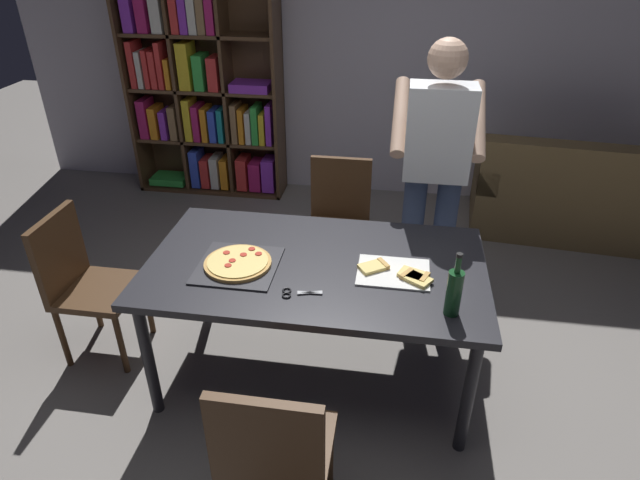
{
  "coord_description": "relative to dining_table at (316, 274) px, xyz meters",
  "views": [
    {
      "loc": [
        0.38,
        -2.3,
        2.26
      ],
      "look_at": [
        0.0,
        0.15,
        0.8
      ],
      "focal_mm": 30.1,
      "sensor_mm": 36.0,
      "label": 1
    }
  ],
  "objects": [
    {
      "name": "pepperoni_pizza_on_tray",
      "position": [
        -0.39,
        -0.09,
        0.08
      ],
      "size": [
        0.4,
        0.4,
        0.04
      ],
      "color": "#2D2D33",
      "rests_on": "dining_table"
    },
    {
      "name": "back_wall",
      "position": [
        0.0,
        2.6,
        0.72
      ],
      "size": [
        6.4,
        0.1,
        2.8
      ],
      "primitive_type": "cube",
      "color": "#BCB7C6",
      "rests_on": "ground_plane"
    },
    {
      "name": "ground_plane",
      "position": [
        0.0,
        0.0,
        -0.68
      ],
      "size": [
        12.0,
        12.0,
        0.0
      ],
      "primitive_type": "plane",
      "color": "gray"
    },
    {
      "name": "chair_far_side",
      "position": [
        0.0,
        0.99,
        -0.17
      ],
      "size": [
        0.42,
        0.42,
        0.9
      ],
      "color": "#472D19",
      "rests_on": "ground_plane"
    },
    {
      "name": "bookshelf",
      "position": [
        -1.43,
        2.37,
        0.25
      ],
      "size": [
        1.4,
        0.35,
        1.95
      ],
      "color": "#513823",
      "rests_on": "ground_plane"
    },
    {
      "name": "couch",
      "position": [
        1.89,
        1.99,
        -0.38
      ],
      "size": [
        1.77,
        1.0,
        0.85
      ],
      "color": "brown",
      "rests_on": "ground_plane"
    },
    {
      "name": "chair_near_camera",
      "position": [
        -0.0,
        -0.99,
        -0.17
      ],
      "size": [
        0.42,
        0.42,
        0.9
      ],
      "color": "#472D19",
      "rests_on": "ground_plane"
    },
    {
      "name": "person_serving_pizza",
      "position": [
        0.6,
        0.77,
        0.32
      ],
      "size": [
        0.55,
        0.54,
        1.75
      ],
      "color": "#38476B",
      "rests_on": "ground_plane"
    },
    {
      "name": "wine_bottle",
      "position": [
        0.67,
        -0.32,
        0.19
      ],
      "size": [
        0.07,
        0.07,
        0.32
      ],
      "color": "#194723",
      "rests_on": "dining_table"
    },
    {
      "name": "kitchen_scissors",
      "position": [
        -0.05,
        -0.28,
        0.07
      ],
      "size": [
        0.2,
        0.09,
        0.01
      ],
      "color": "silver",
      "rests_on": "dining_table"
    },
    {
      "name": "pizza_slices_on_towel",
      "position": [
        0.42,
        -0.04,
        0.08
      ],
      "size": [
        0.38,
        0.28,
        0.03
      ],
      "color": "white",
      "rests_on": "dining_table"
    },
    {
      "name": "dining_table",
      "position": [
        0.0,
        0.0,
        0.0
      ],
      "size": [
        1.75,
        1.0,
        0.75
      ],
      "color": "#232328",
      "rests_on": "ground_plane"
    },
    {
      "name": "chair_left_end",
      "position": [
        -1.36,
        0.0,
        -0.17
      ],
      "size": [
        0.42,
        0.42,
        0.9
      ],
      "color": "#472D19",
      "rests_on": "ground_plane"
    }
  ]
}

